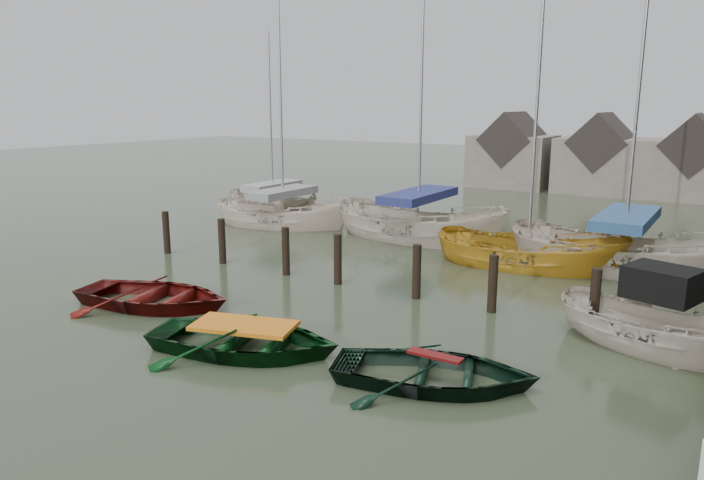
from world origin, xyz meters
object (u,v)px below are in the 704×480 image
Objects in this scene: rowboat_green at (245,352)px; rowboat_dkgreen at (434,384)px; sailboat_b at (418,237)px; sailboat_a at (284,224)px; motorboat at (654,346)px; sailboat_d at (622,269)px; sailboat_e at (273,213)px; sailboat_c at (527,266)px; rowboat_red at (155,306)px.

rowboat_dkgreen is (3.83, 0.68, 0.00)m from rowboat_green.
sailboat_a is at bearing 102.29° from sailboat_b.
sailboat_b is (-8.77, 6.97, -0.04)m from motorboat.
sailboat_d is at bearing -43.30° from rowboat_green.
sailboat_d is 1.38× the size of sailboat_e.
rowboat_green is 15.94m from sailboat_e.
rowboat_red is at bearing 138.66° from sailboat_c.
sailboat_e reaches higher than rowboat_green.
rowboat_dkgreen is (7.66, -0.31, 0.00)m from rowboat_red.
rowboat_red is at bearing 58.36° from rowboat_green.
rowboat_green is 10.03m from sailboat_c.
sailboat_d is at bearing -86.39° from sailboat_e.
sailboat_c is (-4.17, 5.18, -0.09)m from motorboat.
sailboat_c is 2.72m from sailboat_d.
motorboat is (6.89, 4.48, 0.10)m from rowboat_green.
rowboat_red is 10.86m from sailboat_c.
sailboat_b is at bearing 64.36° from sailboat_c.
sailboat_c reaches higher than motorboat.
sailboat_d is at bearing -104.82° from sailboat_a.
sailboat_a reaches higher than rowboat_green.
sailboat_c is at bearing -110.55° from sailboat_a.
sailboat_e is (-14.93, 1.98, 0.00)m from sailboat_d.
sailboat_b reaches higher than sailboat_a.
rowboat_red is 0.44× the size of sailboat_e.
sailboat_a is at bearing 79.57° from sailboat_c.
sailboat_b is (1.95, 10.46, 0.06)m from rowboat_red.
rowboat_red is at bearing -142.13° from sailboat_e.
motorboat is 11.21m from sailboat_b.
sailboat_c reaches higher than rowboat_dkgreen.
rowboat_green is 13.18m from sailboat_a.
sailboat_d is (-1.65, 6.19, -0.04)m from motorboat.
sailboat_b is (-5.71, 10.78, 0.06)m from rowboat_dkgreen.
rowboat_dkgreen is at bearing -177.22° from sailboat_c.
sailboat_a is at bearing -120.73° from sailboat_e.
motorboat is at bearing -123.05° from sailboat_b.
rowboat_green is 8.22m from motorboat.
sailboat_b is at bearing -87.55° from sailboat_e.
rowboat_red is 7.66m from rowboat_dkgreen.
rowboat_dkgreen is at bearing -120.36° from sailboat_e.
sailboat_a is 5.76m from sailboat_b.
motorboat reaches higher than rowboat_red.
sailboat_d is (9.07, 9.68, 0.06)m from rowboat_red.
sailboat_b is 1.37× the size of sailboat_e.
sailboat_a reaches higher than motorboat.
sailboat_e is at bearing 72.16° from sailboat_c.
rowboat_dkgreen is 0.41× the size of sailboat_e.
sailboat_d is at bearing -57.74° from rowboat_red.
sailboat_d reaches higher than rowboat_red.
sailboat_d reaches higher than sailboat_c.
rowboat_dkgreen is at bearing 175.83° from sailboat_d.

